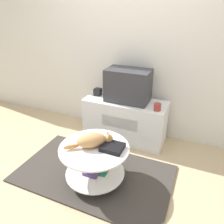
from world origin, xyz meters
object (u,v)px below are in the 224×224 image
at_px(cat, 93,140).
at_px(dvd_box, 112,147).
at_px(speaker, 98,92).
at_px(tv, 128,85).

bearing_deg(cat, dvd_box, -33.90).
distance_m(speaker, dvd_box, 1.16).
bearing_deg(dvd_box, tv, 100.69).
height_order(speaker, cat, speaker).
height_order(dvd_box, cat, cat).
bearing_deg(tv, dvd_box, -79.31).
distance_m(tv, speaker, 0.50).
relative_size(dvd_box, cat, 0.53).
distance_m(tv, dvd_box, 1.00).
bearing_deg(speaker, cat, -66.23).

